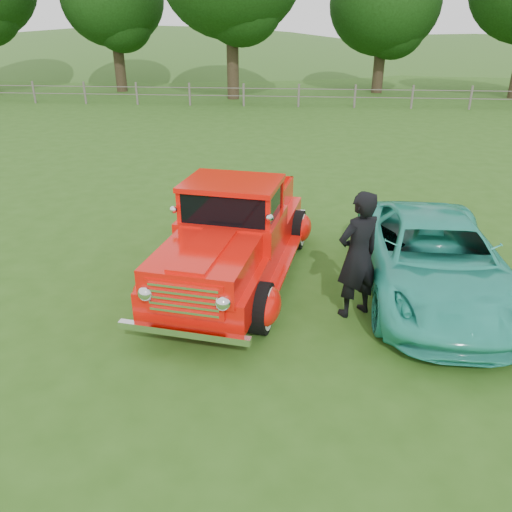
# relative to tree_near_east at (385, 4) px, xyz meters

# --- Properties ---
(ground) EXTENTS (140.00, 140.00, 0.00)m
(ground) POSITION_rel_tree_near_east_xyz_m (-5.00, -29.00, -5.25)
(ground) COLOR #2B5316
(ground) RESTS_ON ground
(distant_hills) EXTENTS (116.00, 60.00, 18.00)m
(distant_hills) POSITION_rel_tree_near_east_xyz_m (-9.08, 30.46, -9.80)
(distant_hills) COLOR #315920
(distant_hills) RESTS_ON ground
(fence_line) EXTENTS (48.00, 0.12, 1.20)m
(fence_line) POSITION_rel_tree_near_east_xyz_m (-5.00, -7.00, -4.64)
(fence_line) COLOR #655C55
(fence_line) RESTS_ON ground
(tree_near_east) EXTENTS (6.80, 6.80, 8.33)m
(tree_near_east) POSITION_rel_tree_near_east_xyz_m (0.00, 0.00, 0.00)
(tree_near_east) COLOR #2F2217
(tree_near_east) RESTS_ON ground
(red_pickup) EXTENTS (2.73, 5.17, 1.78)m
(red_pickup) POSITION_rel_tree_near_east_xyz_m (-5.64, -27.44, -4.45)
(red_pickup) COLOR black
(red_pickup) RESTS_ON ground
(teal_sedan) EXTENTS (2.12, 4.58, 1.27)m
(teal_sedan) POSITION_rel_tree_near_east_xyz_m (-2.38, -27.67, -4.61)
(teal_sedan) COLOR teal
(teal_sedan) RESTS_ON ground
(man) EXTENTS (0.85, 0.79, 1.96)m
(man) POSITION_rel_tree_near_east_xyz_m (-3.67, -28.43, -4.27)
(man) COLOR black
(man) RESTS_ON ground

